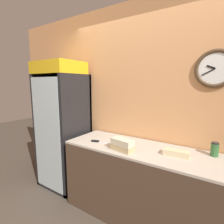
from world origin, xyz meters
TOP-DOWN VIEW (x-y plane):
  - wall_back at (0.01, 1.25)m, footprint 5.20×0.10m
  - prep_counter at (0.00, 0.88)m, footprint 1.78×0.65m
  - beverage_cooler at (-1.33, 0.94)m, footprint 0.68×0.62m
  - sandwich_stack_bottom at (-0.11, 0.68)m, footprint 0.27×0.16m
  - sandwich_stack_middle at (-0.11, 0.68)m, footprint 0.27×0.16m
  - sandwich_flat_left at (0.43, 0.87)m, footprint 0.26×0.12m
  - chefs_knife at (-0.48, 0.77)m, footprint 0.33×0.14m
  - condiment_jar at (0.76, 1.08)m, footprint 0.08×0.08m

SIDE VIEW (x-z plane):
  - prep_counter at x=0.00m, z-range 0.00..0.90m
  - chefs_knife at x=-0.48m, z-range 0.89..0.91m
  - sandwich_flat_left at x=0.43m, z-range 0.90..0.96m
  - sandwich_stack_bottom at x=-0.11m, z-range 0.90..0.96m
  - condiment_jar at x=0.76m, z-range 0.90..1.04m
  - sandwich_stack_middle at x=-0.11m, z-range 0.96..1.03m
  - beverage_cooler at x=-1.33m, z-range 0.08..2.04m
  - wall_back at x=0.01m, z-range 0.00..2.70m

